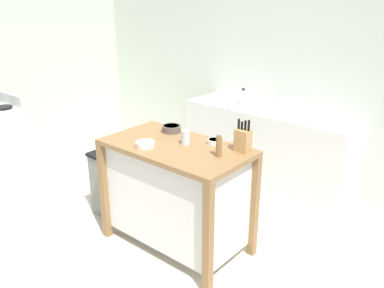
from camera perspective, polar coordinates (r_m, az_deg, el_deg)
ground_plane at (r=3.52m, az=-4.63°, el=-14.89°), size 6.63×6.63×0.00m
wall_back at (r=4.57m, az=13.12°, el=10.79°), size 5.63×0.10×2.60m
wall_left at (r=5.62m, az=-21.06°, el=11.74°), size 0.10×2.61×2.60m
kitchen_island at (r=3.34m, az=-2.22°, el=-6.63°), size 1.19×0.66×0.92m
knife_block at (r=3.05m, az=7.21°, el=0.60°), size 0.11×0.09×0.25m
bowl_stoneware_deep at (r=3.14m, az=-6.62°, el=-0.03°), size 0.15×0.15×0.05m
bowl_ceramic_wide at (r=3.20m, az=3.16°, el=0.37°), size 0.11×0.11×0.04m
bowl_ceramic_small at (r=3.47m, az=-2.92°, el=2.21°), size 0.16×0.16×0.06m
drinking_cup at (r=3.18m, az=-0.90°, el=0.95°), size 0.07×0.07×0.11m
pepper_grinder at (r=2.93m, az=3.81°, el=-0.18°), size 0.04×0.04×0.19m
trash_bin at (r=3.98m, az=-11.28°, el=-5.50°), size 0.36×0.28×0.63m
sink_counter at (r=4.47m, az=10.71°, el=-0.62°), size 1.85×0.60×0.89m
sink_faucet at (r=4.43m, az=12.10°, el=6.57°), size 0.02×0.02×0.22m
bottle_dish_soap at (r=4.45m, az=7.21°, el=6.59°), size 0.06×0.06×0.18m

